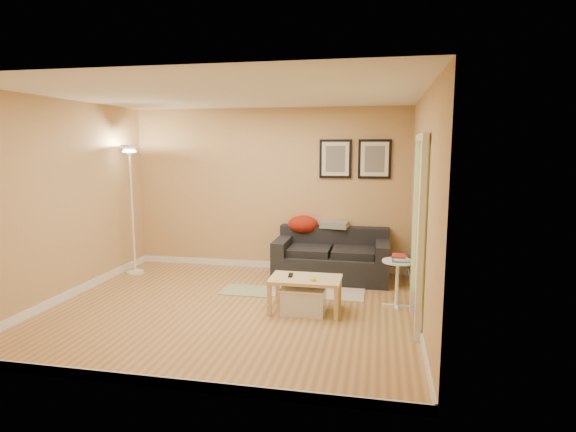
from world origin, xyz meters
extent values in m
plane|color=tan|center=(0.00, 0.00, 0.00)|extent=(4.50, 4.50, 0.00)
plane|color=white|center=(0.00, 0.00, 2.60)|extent=(4.50, 4.50, 0.00)
plane|color=tan|center=(0.00, 2.00, 1.30)|extent=(4.50, 0.00, 4.50)
plane|color=tan|center=(0.00, -2.00, 1.30)|extent=(4.50, 0.00, 4.50)
plane|color=tan|center=(-2.25, 0.00, 1.30)|extent=(0.00, 4.00, 4.00)
plane|color=tan|center=(2.25, 0.00, 1.30)|extent=(0.00, 4.00, 4.00)
cube|color=white|center=(0.00, 1.99, 0.05)|extent=(4.50, 0.02, 0.10)
cube|color=white|center=(0.00, -1.99, 0.05)|extent=(4.50, 0.02, 0.10)
cube|color=white|center=(-2.24, 0.00, 0.05)|extent=(0.02, 4.00, 0.10)
cube|color=white|center=(2.24, 0.00, 0.05)|extent=(0.02, 4.00, 0.10)
cube|color=beige|center=(0.99, 0.94, 0.01)|extent=(1.25, 0.85, 0.01)
cube|color=#668C4C|center=(0.01, 0.70, 0.01)|extent=(0.70, 0.50, 0.01)
cube|color=black|center=(0.74, 0.08, 0.44)|extent=(0.07, 0.16, 0.02)
cylinder|color=yellow|center=(1.04, -0.08, 0.44)|extent=(0.07, 0.07, 0.03)
camera|label=1|loc=(1.79, -5.37, 2.00)|focal=29.26mm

